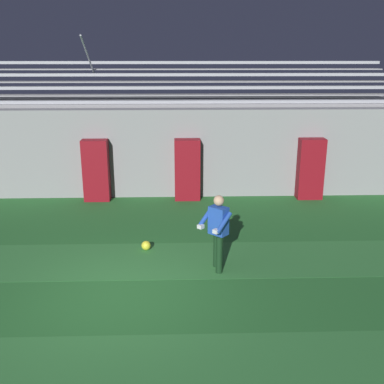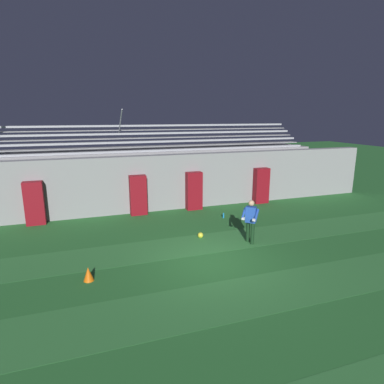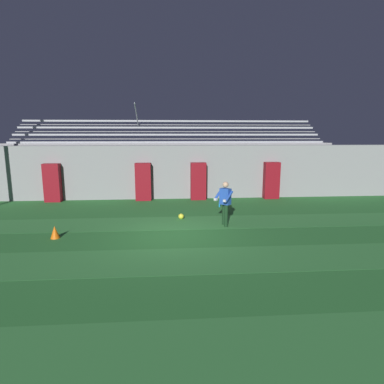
# 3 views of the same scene
# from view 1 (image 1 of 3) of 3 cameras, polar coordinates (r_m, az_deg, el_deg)

# --- Properties ---
(ground_plane) EXTENTS (80.00, 80.00, 0.00)m
(ground_plane) POSITION_cam_1_polar(r_m,az_deg,el_deg) (8.96, -9.14, -12.79)
(ground_plane) COLOR #286B2D
(turf_stripe_mid) EXTENTS (28.00, 1.88, 0.01)m
(turf_stripe_mid) POSITION_cam_1_polar(r_m,az_deg,el_deg) (7.12, -11.50, -21.74)
(turf_stripe_mid) COLOR #337A38
(turf_stripe_mid) RESTS_ON ground
(turf_stripe_far) EXTENTS (28.00, 1.88, 0.01)m
(turf_stripe_far) POSITION_cam_1_polar(r_m,az_deg,el_deg) (10.29, -8.10, -8.59)
(turf_stripe_far) COLOR #337A38
(turf_stripe_far) RESTS_ON ground
(back_wall) EXTENTS (24.00, 0.60, 2.80)m
(back_wall) POSITION_cam_1_polar(r_m,az_deg,el_deg) (14.57, -6.27, 4.96)
(back_wall) COLOR gray
(back_wall) RESTS_ON ground
(padding_pillar_gate_left) EXTENTS (0.80, 0.44, 1.93)m
(padding_pillar_gate_left) POSITION_cam_1_polar(r_m,az_deg,el_deg) (14.32, -12.08, 2.69)
(padding_pillar_gate_left) COLOR maroon
(padding_pillar_gate_left) RESTS_ON ground
(padding_pillar_gate_right) EXTENTS (0.80, 0.44, 1.93)m
(padding_pillar_gate_right) POSITION_cam_1_polar(r_m,az_deg,el_deg) (14.09, -0.59, 2.84)
(padding_pillar_gate_right) COLOR maroon
(padding_pillar_gate_right) RESTS_ON ground
(padding_pillar_far_right) EXTENTS (0.80, 0.44, 1.93)m
(padding_pillar_far_right) POSITION_cam_1_polar(r_m,az_deg,el_deg) (14.69, 14.81, 2.86)
(padding_pillar_far_right) COLOR maroon
(padding_pillar_far_right) RESTS_ON ground
(bleacher_stand) EXTENTS (18.00, 3.35, 5.03)m
(bleacher_stand) POSITION_cam_1_polar(r_m,az_deg,el_deg) (16.50, -5.77, 6.74)
(bleacher_stand) COLOR gray
(bleacher_stand) RESTS_ON ground
(goalkeeper) EXTENTS (0.74, 0.74, 1.67)m
(goalkeeper) POSITION_cam_1_polar(r_m,az_deg,el_deg) (9.41, 3.30, -4.62)
(goalkeeper) COLOR #143319
(goalkeeper) RESTS_ON ground
(soccer_ball) EXTENTS (0.22, 0.22, 0.22)m
(soccer_ball) POSITION_cam_1_polar(r_m,az_deg,el_deg) (10.73, -5.85, -6.77)
(soccer_ball) COLOR yellow
(soccer_ball) RESTS_ON ground
(water_bottle) EXTENTS (0.07, 0.07, 0.24)m
(water_bottle) POSITION_cam_1_polar(r_m,az_deg,el_deg) (12.61, 3.40, -2.94)
(water_bottle) COLOR #1E8CD8
(water_bottle) RESTS_ON ground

